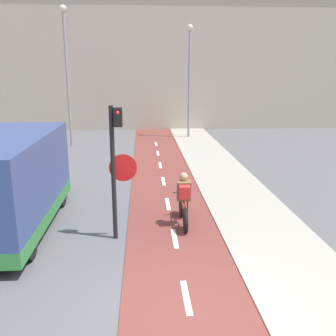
# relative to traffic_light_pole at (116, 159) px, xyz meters

# --- Properties ---
(ground_plane) EXTENTS (120.00, 120.00, 0.00)m
(ground_plane) POSITION_rel_traffic_light_pole_xyz_m (1.39, -3.18, -2.03)
(ground_plane) COLOR #5B5B60
(bike_lane) EXTENTS (2.40, 60.00, 0.02)m
(bike_lane) POSITION_rel_traffic_light_pole_xyz_m (1.39, -3.17, -2.02)
(bike_lane) COLOR brown
(bike_lane) RESTS_ON ground_plane
(sidewalk_strip) EXTENTS (2.40, 60.00, 0.05)m
(sidewalk_strip) POSITION_rel_traffic_light_pole_xyz_m (3.79, -3.18, -2.01)
(sidewalk_strip) COLOR #A8A399
(sidewalk_strip) RESTS_ON ground_plane
(building_row_background) EXTENTS (60.00, 5.20, 9.40)m
(building_row_background) POSITION_rel_traffic_light_pole_xyz_m (1.39, 20.37, 2.67)
(building_row_background) COLOR #B2A899
(building_row_background) RESTS_ON ground_plane
(traffic_light_pole) EXTENTS (0.67, 0.25, 3.29)m
(traffic_light_pole) POSITION_rel_traffic_light_pole_xyz_m (0.00, 0.00, 0.00)
(traffic_light_pole) COLOR black
(traffic_light_pole) RESTS_ON ground_plane
(street_lamp_far) EXTENTS (0.36, 0.36, 7.34)m
(street_lamp_far) POSITION_rel_traffic_light_pole_xyz_m (-3.33, 12.12, 2.41)
(street_lamp_far) COLOR gray
(street_lamp_far) RESTS_ON ground_plane
(street_lamp_sidewalk) EXTENTS (0.36, 0.36, 6.72)m
(street_lamp_sidewalk) POSITION_rel_traffic_light_pole_xyz_m (3.51, 14.44, 2.08)
(street_lamp_sidewalk) COLOR gray
(street_lamp_sidewalk) RESTS_ON ground_plane
(cyclist_near) EXTENTS (0.46, 1.73, 1.47)m
(cyclist_near) POSITION_rel_traffic_light_pole_xyz_m (1.70, 0.71, -1.33)
(cyclist_near) COLOR black
(cyclist_near) RESTS_ON ground_plane
(van) EXTENTS (2.14, 5.26, 2.49)m
(van) POSITION_rel_traffic_light_pole_xyz_m (-2.86, 0.74, -0.81)
(van) COLOR #334784
(van) RESTS_ON ground_plane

